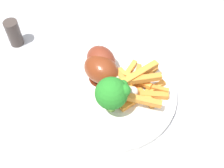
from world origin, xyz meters
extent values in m
cube|color=#B7B7BC|center=(0.00, 0.00, 0.72)|extent=(1.21, 0.64, 0.03)
cylinder|color=gray|center=(-0.54, -0.26, 0.35)|extent=(0.06, 0.06, 0.71)
cylinder|color=gray|center=(-0.54, 0.26, 0.35)|extent=(0.06, 0.06, 0.71)
cylinder|color=white|center=(-0.06, -0.04, 0.74)|extent=(0.25, 0.25, 0.01)
cylinder|color=#88BF50|center=(-0.02, -0.05, 0.76)|extent=(0.01, 0.01, 0.03)
sphere|color=#268125|center=(-0.02, -0.05, 0.80)|extent=(0.06, 0.06, 0.06)
sphere|color=#268125|center=(-0.03, -0.03, 0.81)|extent=(0.02, 0.02, 0.02)
sphere|color=#268125|center=(-0.05, -0.06, 0.79)|extent=(0.02, 0.02, 0.02)
sphere|color=#268125|center=(-0.02, -0.03, 0.81)|extent=(0.02, 0.02, 0.02)
cube|color=orange|center=(-0.06, 0.00, 0.75)|extent=(0.10, 0.05, 0.01)
cube|color=orange|center=(-0.06, 0.01, 0.76)|extent=(0.06, 0.10, 0.01)
cube|color=orange|center=(-0.08, 0.00, 0.76)|extent=(0.01, 0.08, 0.01)
cube|color=orange|center=(-0.06, 0.00, 0.75)|extent=(0.08, 0.05, 0.01)
cube|color=orange|center=(-0.04, 0.01, 0.75)|extent=(0.04, 0.10, 0.01)
cube|color=#F69939|center=(-0.07, 0.00, 0.76)|extent=(0.05, 0.06, 0.01)
cube|color=orange|center=(-0.06, 0.00, 0.78)|extent=(0.01, 0.09, 0.01)
cube|color=orange|center=(-0.08, 0.01, 0.75)|extent=(0.05, 0.08, 0.01)
cube|color=orange|center=(-0.08, -0.02, 0.75)|extent=(0.08, 0.07, 0.01)
cube|color=orange|center=(-0.02, 0.00, 0.77)|extent=(0.04, 0.07, 0.01)
cube|color=orange|center=(-0.07, 0.00, 0.76)|extent=(0.07, 0.04, 0.01)
cube|color=orange|center=(-0.06, 0.00, 0.75)|extent=(0.10, 0.06, 0.01)
cube|color=orange|center=(-0.08, -0.03, 0.77)|extent=(0.08, 0.04, 0.01)
cube|color=orange|center=(-0.07, 0.01, 0.79)|extent=(0.05, 0.08, 0.01)
cube|color=#F69939|center=(-0.04, 0.01, 0.75)|extent=(0.05, 0.10, 0.01)
cylinder|color=#531C0D|center=(-0.10, -0.06, 0.75)|extent=(0.05, 0.05, 0.00)
ellipsoid|color=maroon|center=(-0.10, -0.06, 0.77)|extent=(0.09, 0.09, 0.05)
cylinder|color=beige|center=(-0.05, -0.02, 0.77)|extent=(0.04, 0.03, 0.01)
sphere|color=silver|center=(-0.04, -0.01, 0.77)|extent=(0.02, 0.02, 0.02)
cylinder|color=#571D12|center=(-0.12, -0.06, 0.75)|extent=(0.05, 0.05, 0.00)
ellipsoid|color=maroon|center=(-0.12, -0.06, 0.77)|extent=(0.08, 0.07, 0.05)
cylinder|color=beige|center=(-0.07, -0.03, 0.77)|extent=(0.04, 0.02, 0.01)
sphere|color=silver|center=(-0.06, -0.03, 0.77)|extent=(0.02, 0.02, 0.02)
cylinder|color=#423833|center=(-0.24, -0.23, 0.77)|extent=(0.03, 0.03, 0.06)
camera|label=1|loc=(0.25, -0.10, 1.20)|focal=46.38mm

